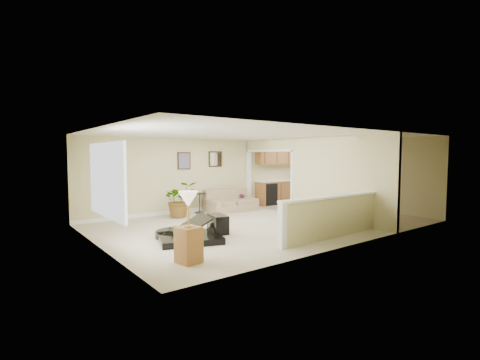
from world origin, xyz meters
TOP-DOWN VIEW (x-y plane):
  - floor at (0.00, 0.00)m, footprint 9.00×9.00m
  - back_wall at (0.00, 3.00)m, footprint 9.00×0.04m
  - front_wall at (0.00, -3.00)m, footprint 9.00×0.04m
  - left_wall at (-4.50, 0.00)m, footprint 0.04×6.00m
  - right_wall at (4.50, 0.00)m, footprint 0.04×6.00m
  - ceiling at (0.00, 0.00)m, footprint 9.00×6.00m
  - kitchen_vinyl at (3.15, 0.00)m, footprint 2.70×6.00m
  - interior_partition at (1.80, 0.25)m, footprint 0.18×5.99m
  - pony_half_wall at (0.08, -2.30)m, footprint 3.42×0.22m
  - left_window at (-4.49, -0.50)m, footprint 0.05×2.15m
  - wall_art_left at (-0.95, 2.97)m, footprint 0.48×0.04m
  - wall_mirror at (0.30, 2.97)m, footprint 0.55×0.04m
  - kitchen_cabinets at (3.19, 2.73)m, footprint 2.36×0.65m
  - piano at (-2.76, -0.47)m, footprint 1.86×1.85m
  - piano_bench at (-1.76, -0.28)m, footprint 0.49×0.75m
  - loveseat at (0.52, 2.39)m, footprint 1.76×1.06m
  - accent_table at (-0.57, 2.63)m, footprint 0.46×0.46m
  - palm_plant at (-1.48, 2.30)m, footprint 1.07×0.94m
  - small_plant at (1.16, 2.54)m, footprint 0.38×0.38m
  - lamp_stand at (-3.51, -1.99)m, footprint 0.44×0.44m

SIDE VIEW (x-z plane):
  - floor at x=0.00m, z-range 0.00..0.00m
  - kitchen_vinyl at x=3.15m, z-range 0.00..0.01m
  - piano_bench at x=-1.76m, z-range 0.00..0.46m
  - small_plant at x=1.16m, z-range -0.04..0.53m
  - loveseat at x=0.52m, z-range -0.12..0.86m
  - accent_table at x=-0.57m, z-range 0.09..0.77m
  - pony_half_wall at x=0.08m, z-range 0.02..1.02m
  - piano at x=-2.76m, z-range -0.11..1.17m
  - lamp_stand at x=-3.51m, z-range -0.10..1.19m
  - palm_plant at x=-1.48m, z-range -0.01..1.11m
  - kitchen_cabinets at x=3.19m, z-range -0.29..2.03m
  - interior_partition at x=1.80m, z-range -0.03..2.47m
  - back_wall at x=0.00m, z-range 0.00..2.50m
  - front_wall at x=0.00m, z-range 0.00..2.50m
  - left_wall at x=-4.50m, z-range 0.00..2.50m
  - right_wall at x=4.50m, z-range 0.00..2.50m
  - left_window at x=-4.49m, z-range 0.73..2.17m
  - wall_art_left at x=-0.95m, z-range 1.46..2.04m
  - wall_mirror at x=0.30m, z-range 1.52..2.08m
  - ceiling at x=0.00m, z-range 2.48..2.52m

